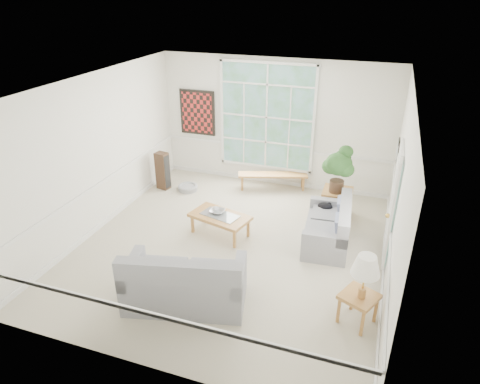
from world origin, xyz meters
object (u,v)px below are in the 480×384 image
Objects in this scene: loveseat_right at (327,223)px; side_table at (357,308)px; loveseat_front at (185,275)px; coffee_table at (220,225)px; end_table at (336,203)px.

side_table is (0.75, -1.99, -0.17)m from loveseat_right.
loveseat_front is 2.57m from side_table.
coffee_table is at bearing 149.76° from side_table.
loveseat_front reaches higher than coffee_table.
end_table is 1.23× the size of side_table.
end_table is at bearing 48.90° from loveseat_front.
loveseat_front reaches higher than loveseat_right.
loveseat_front is at bearing -131.07° from loveseat_right.
loveseat_right reaches higher than coffee_table.
loveseat_right is at bearing -91.71° from end_table.
end_table reaches higher than side_table.
loveseat_right reaches higher than side_table.
end_table is at bearing 103.02° from side_table.
coffee_table is at bearing 82.70° from loveseat_front.
end_table reaches higher than coffee_table.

